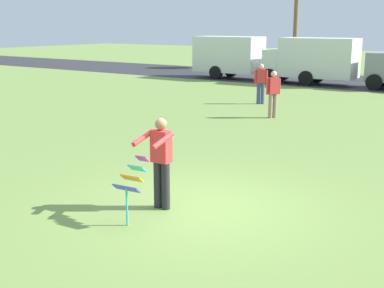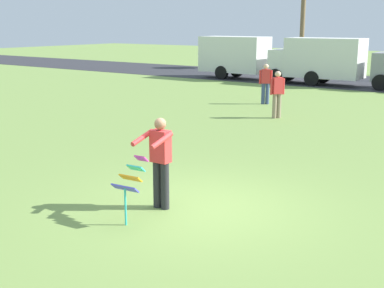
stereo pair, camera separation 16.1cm
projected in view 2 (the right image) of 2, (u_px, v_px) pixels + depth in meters
ground_plane at (201, 208)px, 9.69m from camera, size 120.00×120.00×0.00m
person_kite_flyer at (160, 160)px, 9.44m from camera, size 0.54×0.66×1.73m
kite_held at (131, 180)px, 8.81m from camera, size 0.52×0.66×1.14m
parked_truck_white_box at (246, 57)px, 31.74m from camera, size 6.70×2.12×2.62m
parked_truck_grey_van at (339, 60)px, 28.38m from camera, size 6.76×2.27×2.62m
person_walker_near at (266, 83)px, 21.96m from camera, size 0.49×0.38×1.73m
person_walker_far at (277, 93)px, 18.66m from camera, size 0.39×0.47×1.73m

